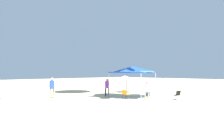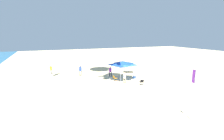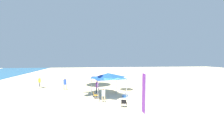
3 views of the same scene
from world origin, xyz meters
name	(u,v)px [view 1 (image 1 of 3)]	position (x,y,z in m)	size (l,w,h in m)	color
ground	(157,99)	(0.00, 0.00, -0.05)	(120.00, 120.00, 0.10)	beige
canopy_tent	(133,70)	(2.30, 0.63, 2.63)	(4.00, 4.10, 2.96)	#B7B7BC
beach_umbrella	(125,77)	(6.01, -2.45, 1.78)	(2.11, 2.11, 2.00)	silver
folding_chair_right_of_tent	(125,94)	(1.85, 2.21, 0.47)	(0.59, 0.67, 0.82)	black
folding_chair_near_cooler	(177,94)	(-1.66, -0.49, 0.47)	(0.74, 0.67, 0.82)	black
cooler_box	(148,94)	(2.00, -1.40, 0.20)	(0.73, 0.72, 0.40)	blue
person_by_tent	(52,86)	(7.05, 6.53, 1.11)	(0.45, 0.50, 1.88)	#C6B28C
person_near_umbrella	(107,86)	(4.58, 1.86, 1.04)	(0.42, 0.42, 1.76)	#33384C
person_beachcomber	(147,89)	(0.14, 1.36, 0.94)	(0.38, 0.38, 1.61)	#C6B28C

